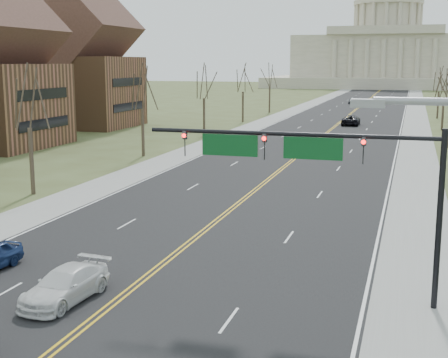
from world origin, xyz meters
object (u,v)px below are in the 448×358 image
Objects in this scene: car_far_nb at (351,120)px; car_far_sb at (352,101)px; car_sb_inner_second at (65,285)px; signal_mast at (311,160)px.

car_far_nb is 1.43× the size of car_far_sb.
car_sb_inner_second is at bearing -92.33° from car_far_sb.
signal_mast reaches higher than car_far_nb.
car_far_nb is (4.13, 77.72, 0.11)m from car_sb_inner_second.
signal_mast is 74.52m from car_far_nb.
car_sb_inner_second is 129.55m from car_far_sb.
car_far_nb reaches higher than car_far_sb.
signal_mast is 2.61× the size of car_sb_inner_second.
signal_mast reaches higher than car_far_sb.
signal_mast is at bearing 93.62° from car_far_nb.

